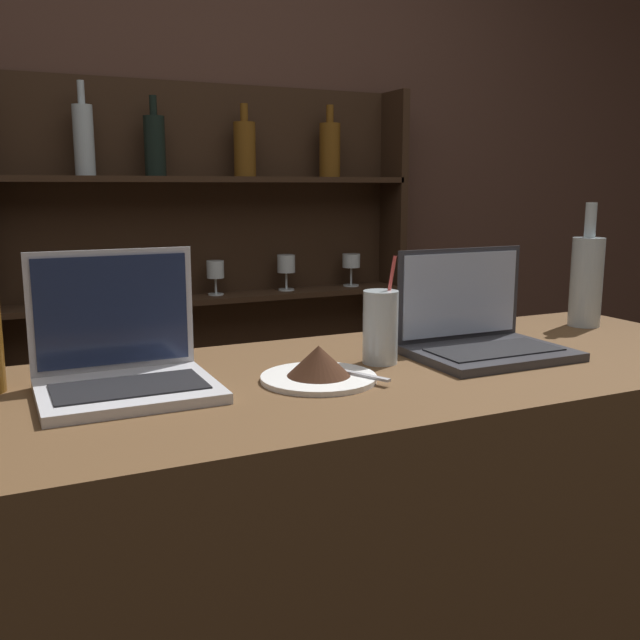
{
  "coord_description": "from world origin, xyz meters",
  "views": [
    {
      "loc": [
        -0.66,
        -0.85,
        1.32
      ],
      "look_at": [
        -0.1,
        0.36,
        1.07
      ],
      "focal_mm": 40.0,
      "sensor_mm": 36.0,
      "label": 1
    }
  ],
  "objects": [
    {
      "name": "cake_plate",
      "position": [
        -0.13,
        0.29,
        1.0
      ],
      "size": [
        0.21,
        0.21,
        0.07
      ],
      "color": "white",
      "rests_on": "bar_counter"
    },
    {
      "name": "laptop_far",
      "position": [
        0.27,
        0.34,
        1.02
      ],
      "size": [
        0.32,
        0.23,
        0.22
      ],
      "color": "#333338",
      "rests_on": "bar_counter"
    },
    {
      "name": "wine_bottle_clear",
      "position": [
        0.71,
        0.48,
        1.09
      ],
      "size": [
        0.08,
        0.08,
        0.31
      ],
      "color": "#B2C1C6",
      "rests_on": "bar_counter"
    },
    {
      "name": "bar_counter",
      "position": [
        0.0,
        0.33,
        0.49
      ],
      "size": [
        1.73,
        0.65,
        0.97
      ],
      "color": "brown",
      "rests_on": "ground_plane"
    },
    {
      "name": "back_shelf",
      "position": [
        0.08,
        1.65,
        0.9
      ],
      "size": [
        1.5,
        0.18,
        1.68
      ],
      "color": "#332114",
      "rests_on": "ground_plane"
    },
    {
      "name": "laptop_near",
      "position": [
        -0.46,
        0.39,
        1.02
      ],
      "size": [
        0.29,
        0.24,
        0.24
      ],
      "color": "silver",
      "rests_on": "bar_counter"
    },
    {
      "name": "water_glass",
      "position": [
        0.04,
        0.36,
        1.04
      ],
      "size": [
        0.07,
        0.07,
        0.22
      ],
      "color": "silver",
      "rests_on": "bar_counter"
    },
    {
      "name": "back_wall",
      "position": [
        0.0,
        1.73,
        1.35
      ],
      "size": [
        7.0,
        0.06,
        2.7
      ],
      "color": "#4C3328",
      "rests_on": "ground_plane"
    }
  ]
}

